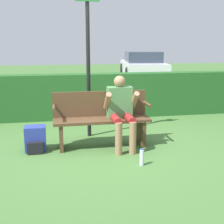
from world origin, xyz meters
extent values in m
plane|color=#426B33|center=(0.00, 0.00, 0.00)|extent=(40.00, 40.00, 0.00)
cube|color=#235623|center=(0.00, 2.12, 0.51)|extent=(12.00, 0.42, 1.02)
cube|color=#513823|center=(0.00, 0.00, 0.46)|extent=(1.59, 0.44, 0.05)
cube|color=#513823|center=(0.00, 0.20, 0.70)|extent=(1.59, 0.04, 0.43)
cube|color=#513823|center=(-0.68, 0.00, 0.22)|extent=(0.06, 0.39, 0.44)
cube|color=#513823|center=(0.68, 0.00, 0.22)|extent=(0.06, 0.39, 0.44)
cylinder|color=#513823|center=(-0.77, 0.00, 0.70)|extent=(0.05, 0.39, 0.05)
cylinder|color=#513823|center=(0.77, 0.00, 0.70)|extent=(0.05, 0.39, 0.05)
cube|color=#4C7F4C|center=(0.30, 0.04, 0.74)|extent=(0.41, 0.22, 0.52)
sphere|color=#997051|center=(0.30, 0.04, 1.08)|extent=(0.19, 0.19, 0.19)
cylinder|color=maroon|center=(0.19, -0.19, 0.52)|extent=(0.13, 0.47, 0.13)
cylinder|color=maroon|center=(0.42, -0.19, 0.52)|extent=(0.13, 0.47, 0.13)
cylinder|color=#997051|center=(0.19, -0.43, 0.26)|extent=(0.11, 0.11, 0.52)
cylinder|color=#997051|center=(0.42, -0.43, 0.26)|extent=(0.11, 0.11, 0.52)
cylinder|color=#997051|center=(0.08, -0.08, 0.79)|extent=(0.09, 0.32, 0.32)
cylinder|color=#997051|center=(0.53, -0.08, 0.79)|extent=(0.09, 0.32, 0.32)
cube|color=#283893|center=(-1.08, 0.01, 0.20)|extent=(0.33, 0.25, 0.40)
cube|color=black|center=(-1.08, -0.16, 0.10)|extent=(0.25, 0.09, 0.18)
cylinder|color=silver|center=(0.43, -0.91, 0.11)|extent=(0.06, 0.06, 0.23)
cylinder|color=#2D66B2|center=(0.43, -0.91, 0.24)|extent=(0.03, 0.03, 0.02)
cylinder|color=black|center=(-0.14, 0.66, 1.36)|extent=(0.07, 0.07, 2.72)
cube|color=silver|center=(3.53, 9.74, 0.49)|extent=(2.33, 4.38, 0.60)
cube|color=#333D4C|center=(3.53, 9.74, 1.04)|extent=(1.83, 2.19, 0.50)
cylinder|color=black|center=(2.84, 11.14, 0.32)|extent=(0.26, 0.66, 0.64)
cylinder|color=black|center=(4.55, 10.91, 0.32)|extent=(0.26, 0.66, 0.64)
cylinder|color=black|center=(2.50, 8.57, 0.32)|extent=(0.26, 0.66, 0.64)
cylinder|color=black|center=(4.21, 8.34, 0.32)|extent=(0.26, 0.66, 0.64)
camera|label=1|loc=(-0.77, -4.93, 1.71)|focal=50.00mm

